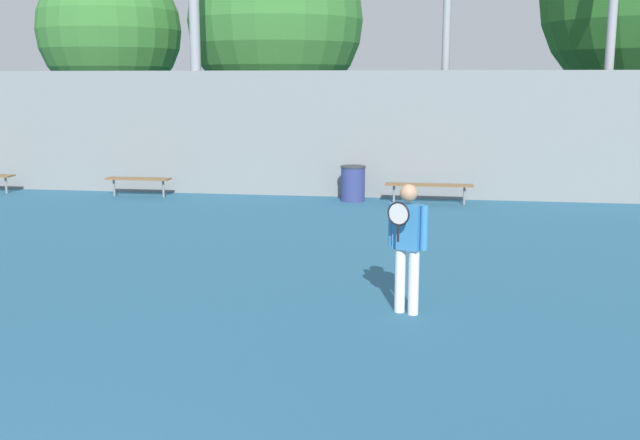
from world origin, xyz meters
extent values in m
cylinder|color=silver|center=(2.61, 6.24, 0.44)|extent=(0.14, 0.14, 0.87)
cylinder|color=silver|center=(2.79, 6.16, 0.44)|extent=(0.14, 0.14, 0.87)
cube|color=teal|center=(2.70, 6.20, 1.17)|extent=(0.41, 0.33, 0.60)
cylinder|color=teal|center=(2.49, 6.30, 1.18)|extent=(0.10, 0.10, 0.58)
cylinder|color=teal|center=(2.91, 6.11, 1.18)|extent=(0.10, 0.10, 0.58)
sphere|color=tan|center=(2.70, 6.20, 1.62)|extent=(0.23, 0.23, 0.23)
cylinder|color=black|center=(2.58, 5.95, 1.13)|extent=(0.03, 0.03, 0.22)
torus|color=black|center=(2.58, 5.95, 1.39)|extent=(0.30, 0.15, 0.31)
cylinder|color=silver|center=(2.58, 5.95, 1.39)|extent=(0.25, 0.11, 0.27)
cube|color=brown|center=(2.88, 15.22, 0.48)|extent=(2.17, 0.40, 0.04)
cylinder|color=gray|center=(2.02, 15.22, 0.23)|extent=(0.06, 0.06, 0.46)
cylinder|color=gray|center=(3.75, 15.22, 0.23)|extent=(0.06, 0.06, 0.46)
cylinder|color=gray|center=(-8.53, 15.22, 0.23)|extent=(0.06, 0.06, 0.46)
cube|color=brown|center=(-4.73, 15.22, 0.48)|extent=(1.72, 0.40, 0.04)
cylinder|color=gray|center=(-5.42, 15.22, 0.23)|extent=(0.06, 0.06, 0.46)
cylinder|color=gray|center=(-4.05, 15.22, 0.23)|extent=(0.06, 0.06, 0.46)
cylinder|color=#939399|center=(-3.38, 16.20, 4.28)|extent=(0.28, 0.28, 8.57)
cylinder|color=navy|center=(0.96, 15.39, 0.43)|extent=(0.61, 0.61, 0.86)
cylinder|color=#333338|center=(0.96, 15.39, 0.88)|extent=(0.64, 0.64, 0.04)
cube|color=gray|center=(0.00, 16.05, 1.64)|extent=(27.49, 0.06, 3.29)
cylinder|color=brown|center=(-8.35, 21.98, 1.38)|extent=(0.45, 0.45, 2.75)
sphere|color=#387A33|center=(-8.35, 21.98, 4.73)|extent=(4.95, 4.95, 4.95)
cylinder|color=brown|center=(-2.24, 21.14, 1.33)|extent=(0.37, 0.37, 2.66)
sphere|color=#387A33|center=(-2.24, 21.14, 4.94)|extent=(5.70, 5.70, 5.70)
camera|label=1|loc=(3.03, -3.42, 3.06)|focal=42.00mm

